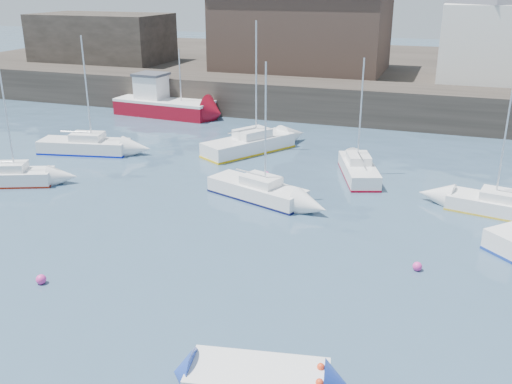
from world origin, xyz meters
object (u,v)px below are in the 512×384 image
(blue_dinghy, at_px, (258,379))
(buoy_far, at_px, (266,178))
(fishing_boat, at_px, (162,102))
(buoy_mid, at_px, (417,270))
(sailboat_e, at_px, (85,146))
(sailboat_b, at_px, (257,190))
(sailboat_d, at_px, (506,207))
(sailboat_a, at_px, (7,177))
(sailboat_h, at_px, (249,144))
(buoy_near, at_px, (42,283))
(sailboat_f, at_px, (359,169))

(blue_dinghy, relative_size, buoy_far, 9.77)
(fishing_boat, distance_m, buoy_mid, 32.31)
(blue_dinghy, distance_m, fishing_boat, 36.99)
(sailboat_e, bearing_deg, sailboat_b, -17.25)
(buoy_mid, bearing_deg, fishing_boat, 136.46)
(fishing_boat, distance_m, sailboat_d, 30.88)
(fishing_boat, xyz_separation_m, sailboat_a, (0.09, -19.26, -0.64))
(sailboat_h, xyz_separation_m, buoy_near, (-1.55, -19.83, -0.57))
(fishing_boat, distance_m, sailboat_h, 13.91)
(sailboat_e, bearing_deg, sailboat_h, 20.10)
(sailboat_e, bearing_deg, buoy_far, -4.14)
(sailboat_d, relative_size, sailboat_f, 1.04)
(sailboat_d, xyz_separation_m, buoy_far, (-13.25, 1.47, -0.44))
(sailboat_e, bearing_deg, sailboat_a, -93.11)
(buoy_far, bearing_deg, fishing_boat, 136.42)
(sailboat_a, relative_size, sailboat_f, 0.96)
(sailboat_f, bearing_deg, buoy_near, -119.51)
(sailboat_d, xyz_separation_m, buoy_mid, (-3.74, -7.55, -0.44))
(sailboat_f, xyz_separation_m, buoy_mid, (4.27, -10.99, -0.49))
(sailboat_b, bearing_deg, buoy_mid, -32.36)
(blue_dinghy, relative_size, sailboat_f, 0.61)
(sailboat_d, distance_m, buoy_mid, 8.44)
(sailboat_a, bearing_deg, sailboat_d, 9.57)
(buoy_far, bearing_deg, sailboat_e, 175.86)
(sailboat_b, relative_size, sailboat_f, 1.05)
(sailboat_b, relative_size, buoy_far, 16.73)
(sailboat_d, xyz_separation_m, sailboat_e, (-26.68, 2.44, 0.07))
(buoy_near, bearing_deg, sailboat_h, 85.52)
(sailboat_b, xyz_separation_m, sailboat_e, (-14.07, 4.37, 0.03))
(buoy_far, bearing_deg, sailboat_h, 120.05)
(fishing_boat, bearing_deg, sailboat_d, -28.43)
(fishing_boat, bearing_deg, sailboat_a, -89.73)
(buoy_mid, bearing_deg, blue_dinghy, -112.61)
(buoy_mid, xyz_separation_m, buoy_far, (-9.51, 9.02, 0.00))
(fishing_boat, height_order, sailboat_a, sailboat_a)
(sailboat_e, xyz_separation_m, sailboat_h, (10.62, 3.89, 0.06))
(fishing_boat, relative_size, sailboat_d, 1.22)
(fishing_boat, xyz_separation_m, buoy_mid, (23.41, -22.25, -1.12))
(blue_dinghy, bearing_deg, buoy_mid, 67.39)
(fishing_boat, bearing_deg, buoy_near, -71.31)
(sailboat_b, height_order, buoy_near, sailboat_b)
(sailboat_d, bearing_deg, buoy_near, -142.52)
(blue_dinghy, bearing_deg, sailboat_a, 148.23)
(sailboat_a, relative_size, buoy_near, 16.92)
(sailboat_a, height_order, buoy_far, sailboat_a)
(sailboat_e, bearing_deg, sailboat_f, 3.08)
(sailboat_b, relative_size, buoy_near, 18.46)
(blue_dinghy, distance_m, buoy_far, 19.01)
(sailboat_b, bearing_deg, fishing_boat, 131.17)
(sailboat_e, distance_m, buoy_mid, 25.02)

